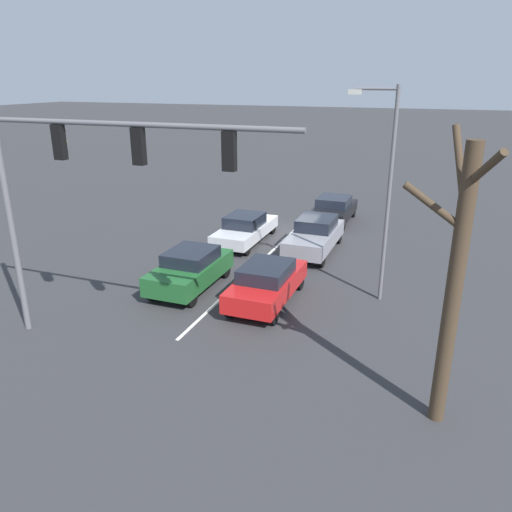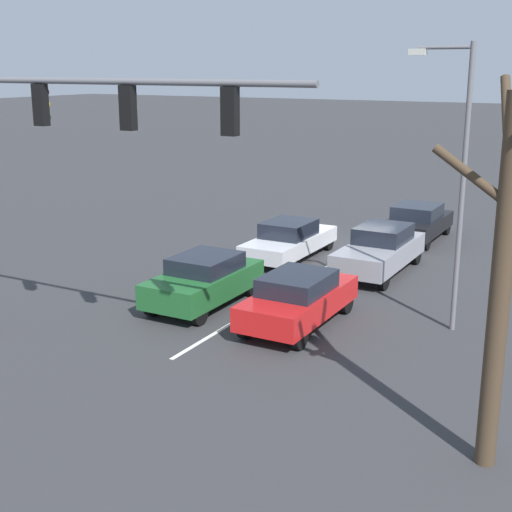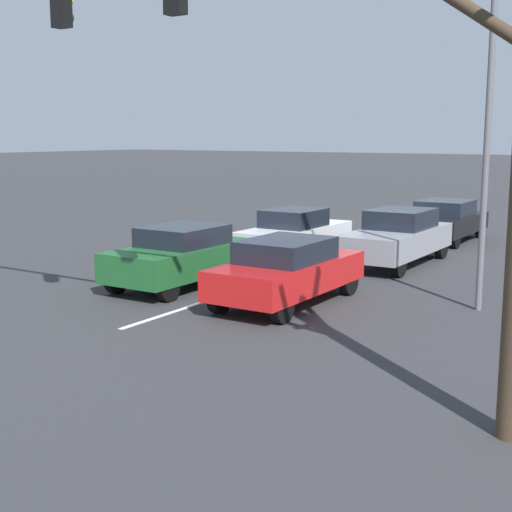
{
  "view_description": "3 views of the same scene",
  "coord_description": "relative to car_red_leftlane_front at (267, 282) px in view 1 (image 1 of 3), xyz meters",
  "views": [
    {
      "loc": [
        -7.25,
        24.58,
        7.78
      ],
      "look_at": [
        -1.01,
        8.16,
        1.49
      ],
      "focal_mm": 35.0,
      "sensor_mm": 36.0,
      "label": 1
    },
    {
      "loc": [
        -9.71,
        25.74,
        6.99
      ],
      "look_at": [
        0.22,
        7.79,
        1.51
      ],
      "focal_mm": 50.0,
      "sensor_mm": 36.0,
      "label": 2
    },
    {
      "loc": [
        -9.65,
        22.56,
        3.81
      ],
      "look_at": [
        -0.97,
        9.03,
        1.07
      ],
      "focal_mm": 50.0,
      "sensor_mm": 36.0,
      "label": 3
    }
  ],
  "objects": [
    {
      "name": "car_darkgreen_midlane_front",
      "position": [
        3.23,
        -0.21,
        0.01
      ],
      "size": [
        1.87,
        4.14,
        1.53
      ],
      "color": "#1E5928",
      "rests_on": "ground_plane"
    },
    {
      "name": "traffic_signal_gantry",
      "position": [
        3.74,
        4.67,
        4.46
      ],
      "size": [
        9.32,
        0.37,
        6.97
      ],
      "color": "slate",
      "rests_on": "ground_plane"
    },
    {
      "name": "street_lamp_left_shoulder",
      "position": [
        -3.67,
        -1.76,
        3.58
      ],
      "size": [
        1.68,
        0.24,
        7.59
      ],
      "color": "slate",
      "rests_on": "ground_plane"
    },
    {
      "name": "bare_tree_near",
      "position": [
        -6.04,
        4.76,
        2.84
      ],
      "size": [
        1.87,
        2.09,
        6.85
      ],
      "color": "#423323",
      "rests_on": "ground_plane"
    },
    {
      "name": "car_black_leftlane_third",
      "position": [
        0.08,
        -11.5,
        -0.02
      ],
      "size": [
        1.93,
        4.24,
        1.49
      ],
      "color": "black",
      "rests_on": "ground_plane"
    },
    {
      "name": "ground_plane",
      "position": [
        1.69,
        -8.83,
        -0.79
      ],
      "size": [
        240.0,
        240.0,
        0.0
      ],
      "primitive_type": "plane",
      "color": "#333335"
    },
    {
      "name": "car_silver_midlane_second",
      "position": [
        3.4,
        -6.31,
        -0.07
      ],
      "size": [
        1.83,
        4.79,
        1.43
      ],
      "color": "silver",
      "rests_on": "ground_plane"
    },
    {
      "name": "car_gray_leftlane_second",
      "position": [
        -0.21,
        -6.12,
        0.04
      ],
      "size": [
        1.84,
        4.77,
        1.62
      ],
      "color": "gray",
      "rests_on": "ground_plane"
    },
    {
      "name": "lane_stripe_left_divider",
      "position": [
        1.69,
        -5.57,
        -0.78
      ],
      "size": [
        0.12,
        18.52,
        0.01
      ],
      "primitive_type": "cube",
      "color": "silver",
      "rests_on": "ground_plane"
    },
    {
      "name": "car_red_leftlane_front",
      "position": [
        0.0,
        0.0,
        0.0
      ],
      "size": [
        1.82,
        4.33,
        1.5
      ],
      "color": "red",
      "rests_on": "ground_plane"
    }
  ]
}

